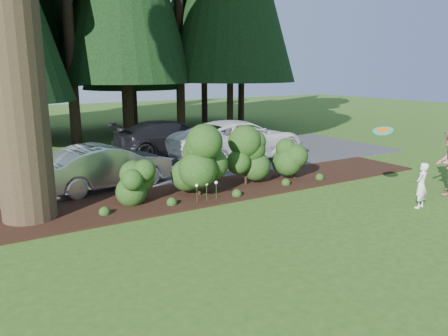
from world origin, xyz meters
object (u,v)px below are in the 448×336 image
object	(u,v)px
car_silver_wagon	(106,166)
child	(421,185)
car_white_suv	(239,140)
car_dark_suv	(172,137)
frisbee	(383,131)
adult	(448,163)

from	to	relation	value
car_silver_wagon	child	size ratio (longest dim) A/B	3.35
car_silver_wagon	car_white_suv	distance (m)	5.97
car_silver_wagon	car_dark_suv	size ratio (longest dim) A/B	0.82
car_dark_suv	frisbee	size ratio (longest dim) A/B	10.03
car_silver_wagon	car_dark_suv	xyz separation A→B (m)	(3.95, 3.88, 0.05)
adult	child	bearing A→B (deg)	-8.27
car_silver_wagon	car_white_suv	bearing A→B (deg)	-85.71
child	frisbee	bearing A→B (deg)	-31.70
car_white_suv	frisbee	xyz separation A→B (m)	(-0.59, -7.26, 1.26)
adult	car_silver_wagon	bearing A→B (deg)	-55.98
car_dark_suv	car_silver_wagon	bearing A→B (deg)	140.05
car_dark_suv	child	world-z (taller)	car_dark_suv
car_white_suv	adult	world-z (taller)	adult
child	frisbee	world-z (taller)	frisbee
car_dark_suv	adult	size ratio (longest dim) A/B	2.61
car_silver_wagon	frisbee	world-z (taller)	frisbee
car_white_suv	adult	bearing A→B (deg)	-168.07
adult	frisbee	world-z (taller)	frisbee
child	adult	world-z (taller)	adult
adult	frisbee	xyz separation A→B (m)	(-2.99, -0.03, 1.14)
car_dark_suv	car_white_suv	bearing A→B (deg)	-137.00
car_white_suv	frisbee	size ratio (longest dim) A/B	11.56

